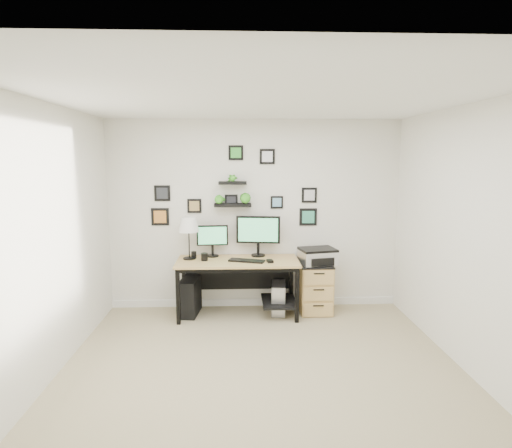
{
  "coord_description": "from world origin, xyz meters",
  "views": [
    {
      "loc": [
        -0.23,
        -3.86,
        2.09
      ],
      "look_at": [
        0.01,
        1.83,
        1.2
      ],
      "focal_mm": 30.0,
      "sensor_mm": 36.0,
      "label": 1
    }
  ],
  "objects_px": {
    "monitor_left": "(212,238)",
    "pc_tower_grey": "(278,298)",
    "monitor_right": "(258,232)",
    "table_lamp": "(189,226)",
    "file_cabinet": "(315,287)",
    "pc_tower_black": "(190,296)",
    "desk": "(240,269)",
    "printer": "(318,256)",
    "mug": "(204,257)"
  },
  "relations": [
    {
      "from": "desk",
      "to": "pc_tower_black",
      "type": "xyz_separation_m",
      "value": [
        -0.68,
        0.03,
        -0.38
      ]
    },
    {
      "from": "monitor_left",
      "to": "pc_tower_black",
      "type": "bearing_deg",
      "value": -151.47
    },
    {
      "from": "monitor_right",
      "to": "pc_tower_grey",
      "type": "height_order",
      "value": "monitor_right"
    },
    {
      "from": "pc_tower_black",
      "to": "pc_tower_grey",
      "type": "height_order",
      "value": "pc_tower_black"
    },
    {
      "from": "desk",
      "to": "pc_tower_grey",
      "type": "height_order",
      "value": "desk"
    },
    {
      "from": "monitor_left",
      "to": "monitor_right",
      "type": "height_order",
      "value": "monitor_right"
    },
    {
      "from": "monitor_left",
      "to": "monitor_right",
      "type": "bearing_deg",
      "value": 0.22
    },
    {
      "from": "desk",
      "to": "table_lamp",
      "type": "bearing_deg",
      "value": 174.59
    },
    {
      "from": "pc_tower_grey",
      "to": "printer",
      "type": "relative_size",
      "value": 0.82
    },
    {
      "from": "monitor_right",
      "to": "file_cabinet",
      "type": "distance_m",
      "value": 1.08
    },
    {
      "from": "desk",
      "to": "table_lamp",
      "type": "height_order",
      "value": "table_lamp"
    },
    {
      "from": "table_lamp",
      "to": "file_cabinet",
      "type": "distance_m",
      "value": 1.9
    },
    {
      "from": "pc_tower_grey",
      "to": "printer",
      "type": "bearing_deg",
      "value": 3.05
    },
    {
      "from": "desk",
      "to": "printer",
      "type": "distance_m",
      "value": 1.05
    },
    {
      "from": "pc_tower_black",
      "to": "pc_tower_grey",
      "type": "bearing_deg",
      "value": 6.17
    },
    {
      "from": "table_lamp",
      "to": "printer",
      "type": "relative_size",
      "value": 1.07
    },
    {
      "from": "monitor_left",
      "to": "file_cabinet",
      "type": "relative_size",
      "value": 0.64
    },
    {
      "from": "monitor_right",
      "to": "pc_tower_black",
      "type": "xyz_separation_m",
      "value": [
        -0.92,
        -0.17,
        -0.83
      ]
    },
    {
      "from": "desk",
      "to": "pc_tower_black",
      "type": "height_order",
      "value": "desk"
    },
    {
      "from": "monitor_left",
      "to": "mug",
      "type": "height_order",
      "value": "monitor_left"
    },
    {
      "from": "monitor_left",
      "to": "pc_tower_grey",
      "type": "relative_size",
      "value": 1.0
    },
    {
      "from": "monitor_right",
      "to": "pc_tower_grey",
      "type": "xyz_separation_m",
      "value": [
        0.27,
        -0.17,
        -0.87
      ]
    },
    {
      "from": "monitor_left",
      "to": "table_lamp",
      "type": "relative_size",
      "value": 0.77
    },
    {
      "from": "mug",
      "to": "file_cabinet",
      "type": "height_order",
      "value": "mug"
    },
    {
      "from": "desk",
      "to": "table_lamp",
      "type": "distance_m",
      "value": 0.89
    },
    {
      "from": "pc_tower_black",
      "to": "monitor_left",
      "type": "bearing_deg",
      "value": 35.11
    },
    {
      "from": "monitor_right",
      "to": "monitor_left",
      "type": "bearing_deg",
      "value": -179.78
    },
    {
      "from": "table_lamp",
      "to": "printer",
      "type": "xyz_separation_m",
      "value": [
        1.72,
        -0.02,
        -0.42
      ]
    },
    {
      "from": "pc_tower_grey",
      "to": "file_cabinet",
      "type": "xyz_separation_m",
      "value": [
        0.5,
        0.04,
        0.13
      ]
    },
    {
      "from": "table_lamp",
      "to": "pc_tower_grey",
      "type": "distance_m",
      "value": 1.55
    },
    {
      "from": "printer",
      "to": "mug",
      "type": "bearing_deg",
      "value": -176.78
    },
    {
      "from": "monitor_left",
      "to": "pc_tower_grey",
      "type": "distance_m",
      "value": 1.21
    },
    {
      "from": "monitor_left",
      "to": "monitor_right",
      "type": "distance_m",
      "value": 0.63
    },
    {
      "from": "monitor_right",
      "to": "mug",
      "type": "relative_size",
      "value": 5.96
    },
    {
      "from": "monitor_left",
      "to": "printer",
      "type": "bearing_deg",
      "value": -5.82
    },
    {
      "from": "monitor_right",
      "to": "printer",
      "type": "relative_size",
      "value": 1.14
    },
    {
      "from": "pc_tower_black",
      "to": "file_cabinet",
      "type": "xyz_separation_m",
      "value": [
        1.69,
        0.03,
        0.09
      ]
    },
    {
      "from": "pc_tower_grey",
      "to": "mug",
      "type": "bearing_deg",
      "value": -176.68
    },
    {
      "from": "mug",
      "to": "printer",
      "type": "distance_m",
      "value": 1.51
    },
    {
      "from": "table_lamp",
      "to": "pc_tower_black",
      "type": "xyz_separation_m",
      "value": [
        -0.0,
        -0.04,
        -0.96
      ]
    },
    {
      "from": "desk",
      "to": "pc_tower_grey",
      "type": "bearing_deg",
      "value": 1.87
    },
    {
      "from": "pc_tower_black",
      "to": "desk",
      "type": "bearing_deg",
      "value": 4.44
    },
    {
      "from": "table_lamp",
      "to": "pc_tower_grey",
      "type": "bearing_deg",
      "value": -2.29
    },
    {
      "from": "monitor_left",
      "to": "monitor_right",
      "type": "relative_size",
      "value": 0.73
    },
    {
      "from": "desk",
      "to": "table_lamp",
      "type": "xyz_separation_m",
      "value": [
        -0.68,
        0.06,
        0.57
      ]
    },
    {
      "from": "pc_tower_grey",
      "to": "table_lamp",
      "type": "bearing_deg",
      "value": 177.71
    },
    {
      "from": "pc_tower_black",
      "to": "table_lamp",
      "type": "bearing_deg",
      "value": 96.54
    },
    {
      "from": "pc_tower_grey",
      "to": "file_cabinet",
      "type": "height_order",
      "value": "file_cabinet"
    },
    {
      "from": "monitor_right",
      "to": "file_cabinet",
      "type": "xyz_separation_m",
      "value": [
        0.77,
        -0.13,
        -0.74
      ]
    },
    {
      "from": "monitor_left",
      "to": "pc_tower_grey",
      "type": "xyz_separation_m",
      "value": [
        0.89,
        -0.17,
        -0.8
      ]
    }
  ]
}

